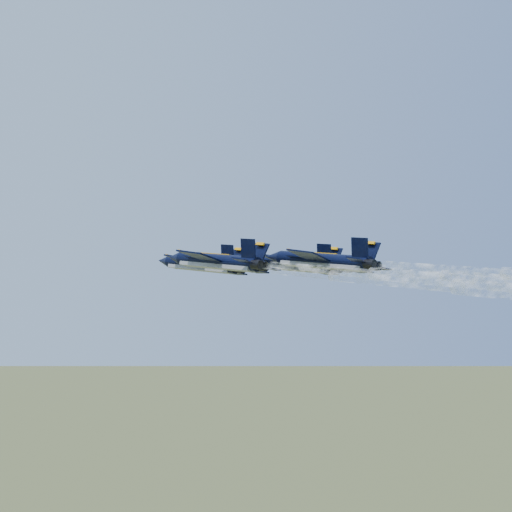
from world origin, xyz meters
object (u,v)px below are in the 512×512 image
object	(u,v)px
jet_lead	(200,265)
jet_left	(216,262)
jet_slot	(321,261)
jet_right	(291,264)

from	to	relation	value
jet_lead	jet_left	xyz separation A→B (m)	(-1.93, -13.59, 0.00)
jet_lead	jet_slot	size ratio (longest dim) A/B	1.00
jet_right	jet_slot	distance (m)	14.23
jet_lead	jet_left	bearing A→B (deg)	-122.45
jet_left	jet_right	xyz separation A→B (m)	(14.15, 6.87, 0.00)
jet_left	jet_right	bearing A→B (deg)	1.52
jet_right	jet_slot	xyz separation A→B (m)	(-2.00, -14.08, 0.00)
jet_left	jet_slot	bearing A→B (deg)	-55.09
jet_left	jet_slot	size ratio (longest dim) A/B	1.00
jet_right	jet_left	bearing A→B (deg)	-178.48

